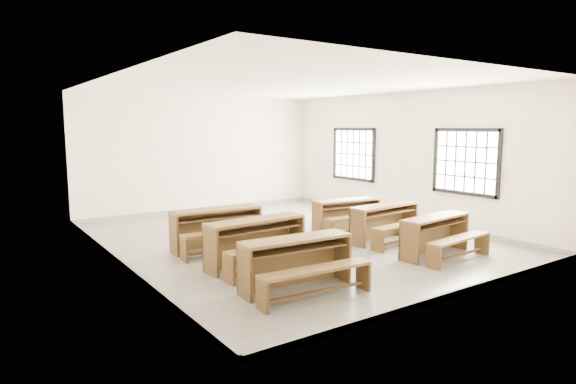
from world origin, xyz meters
TOP-DOWN VIEW (x-y plane):
  - room at (0.09, 0.00)m, footprint 8.50×8.50m
  - desk_set_0 at (-1.71, -2.74)m, footprint 1.76×0.99m
  - desk_set_1 at (-1.57, -1.39)m, footprint 1.86×1.06m
  - desk_set_2 at (-1.61, 0.04)m, footprint 1.80×1.00m
  - desk_set_3 at (1.49, -2.67)m, footprint 1.70×1.00m
  - desk_set_4 at (1.56, -1.33)m, footprint 1.75×1.00m
  - desk_set_5 at (1.55, -0.15)m, footprint 1.70×1.03m

SIDE VIEW (x-z plane):
  - desk_set_5 at x=1.55m, z-range 0.06..0.79m
  - desk_set_3 at x=1.49m, z-range 0.06..0.79m
  - desk_set_4 at x=1.56m, z-range 0.06..0.82m
  - desk_set_0 at x=-1.71m, z-range 0.06..0.83m
  - desk_set_2 at x=-1.61m, z-range 0.07..0.86m
  - desk_set_1 at x=-1.57m, z-range 0.07..0.88m
  - room at x=0.09m, z-range 0.54..3.74m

